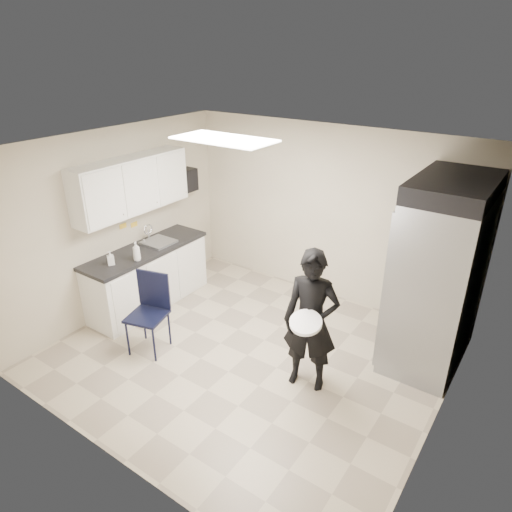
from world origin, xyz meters
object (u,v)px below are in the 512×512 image
Objects in this scene: commercial_fridge at (437,282)px; lower_counter at (148,278)px; man_tuxedo at (311,321)px; folding_chair at (147,316)px.

lower_counter is at bearing -164.12° from commercial_fridge.
man_tuxedo is at bearing -4.20° from lower_counter.
lower_counter is 1.91× the size of folding_chair.
folding_chair is 0.60× the size of man_tuxedo.
man_tuxedo is (-0.96, -1.28, -0.22)m from commercial_fridge.
commercial_fridge reaches higher than lower_counter.
commercial_fridge is 3.53m from folding_chair.
lower_counter is 3.98m from commercial_fridge.
folding_chair is (-2.93, -1.89, -0.55)m from commercial_fridge.
commercial_fridge is 1.62m from man_tuxedo.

